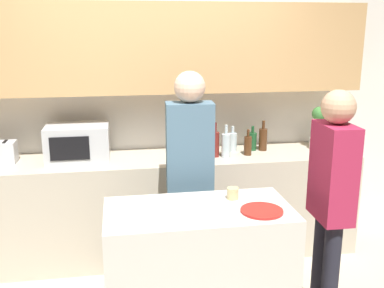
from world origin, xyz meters
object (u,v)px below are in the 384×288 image
(bottle_4, at_px, (232,142))
(bottle_0, at_px, (191,140))
(bottle_5, at_px, (248,145))
(plate_on_island, at_px, (262,211))
(bottle_3, at_px, (226,145))
(bottle_2, at_px, (215,144))
(bottle_6, at_px, (252,141))
(toaster, at_px, (0,153))
(microwave, at_px, (78,142))
(potted_plant, at_px, (318,128))
(person_center, at_px, (331,192))
(person_left, at_px, (190,165))
(bottle_7, at_px, (263,139))
(cup_0, at_px, (233,193))
(bottle_1, at_px, (204,144))

(bottle_4, bearing_deg, bottle_0, -178.96)
(bottle_5, xyz_separation_m, plate_on_island, (-0.27, -1.24, -0.08))
(bottle_3, relative_size, bottle_5, 1.24)
(bottle_2, xyz_separation_m, bottle_6, (0.39, 0.16, -0.03))
(toaster, height_order, bottle_6, bottle_6)
(bottle_5, height_order, bottle_6, bottle_5)
(microwave, distance_m, potted_plant, 2.15)
(plate_on_island, bearing_deg, bottle_2, 90.98)
(bottle_0, relative_size, person_center, 0.19)
(microwave, bearing_deg, potted_plant, 0.04)
(bottle_2, xyz_separation_m, person_left, (-0.31, -0.57, -0.00))
(microwave, xyz_separation_m, bottle_3, (1.25, -0.13, -0.04))
(bottle_7, xyz_separation_m, cup_0, (-0.58, -1.13, -0.07))
(bottle_7, bearing_deg, microwave, -178.79)
(toaster, height_order, cup_0, toaster)
(plate_on_island, bearing_deg, microwave, 131.48)
(potted_plant, distance_m, bottle_1, 1.09)
(bottle_6, relative_size, person_center, 0.14)
(person_left, distance_m, person_center, 1.01)
(bottle_0, height_order, plate_on_island, bottle_0)
(plate_on_island, bearing_deg, bottle_6, 75.41)
(microwave, height_order, toaster, microwave)
(cup_0, bearing_deg, person_left, 116.43)
(toaster, height_order, bottle_7, bottle_7)
(toaster, distance_m, person_center, 2.62)
(bottle_3, distance_m, bottle_5, 0.21)
(toaster, height_order, bottle_2, bottle_2)
(bottle_1, distance_m, bottle_4, 0.33)
(plate_on_island, xyz_separation_m, person_left, (-0.34, 0.67, 0.11))
(bottle_4, bearing_deg, person_center, -76.35)
(bottle_5, height_order, plate_on_island, bottle_5)
(bottle_4, relative_size, bottle_6, 1.03)
(bottle_6, relative_size, cup_0, 2.92)
(toaster, bearing_deg, microwave, -0.14)
(bottle_0, relative_size, plate_on_island, 1.21)
(bottle_0, distance_m, person_left, 0.73)
(bottle_3, distance_m, bottle_4, 0.22)
(plate_on_island, height_order, person_center, person_center)
(bottle_5, distance_m, bottle_6, 0.18)
(microwave, xyz_separation_m, plate_on_island, (1.18, -1.34, -0.14))
(potted_plant, bearing_deg, microwave, -179.96)
(person_left, bearing_deg, bottle_6, -130.26)
(toaster, bearing_deg, bottle_3, -4.06)
(potted_plant, relative_size, person_left, 0.23)
(toaster, bearing_deg, bottle_1, -3.20)
(microwave, distance_m, bottle_3, 1.26)
(bottle_5, xyz_separation_m, cup_0, (-0.40, -1.00, -0.05))
(person_left, bearing_deg, bottle_4, -121.58)
(bottle_5, bearing_deg, person_center, -79.30)
(bottle_3, xyz_separation_m, bottle_4, (0.11, 0.19, -0.02))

